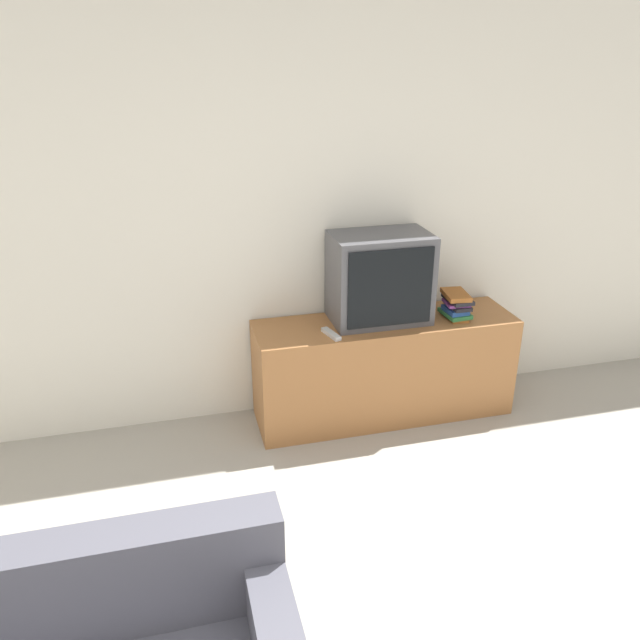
{
  "coord_description": "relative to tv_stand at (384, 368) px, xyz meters",
  "views": [
    {
      "loc": [
        -0.61,
        -0.65,
        2.24
      ],
      "look_at": [
        0.19,
        2.43,
        0.87
      ],
      "focal_mm": 35.0,
      "sensor_mm": 36.0,
      "label": 1
    }
  ],
  "objects": [
    {
      "name": "wall_back",
      "position": [
        -0.7,
        0.28,
        0.96
      ],
      "size": [
        9.0,
        0.06,
        2.6
      ],
      "color": "silver",
      "rests_on": "ground_plane"
    },
    {
      "name": "book_stack",
      "position": [
        0.45,
        -0.06,
        0.42
      ],
      "size": [
        0.17,
        0.23,
        0.17
      ],
      "color": "#995623",
      "rests_on": "tv_stand"
    },
    {
      "name": "tv_stand",
      "position": [
        0.0,
        0.0,
        0.0
      ],
      "size": [
        1.67,
        0.47,
        0.67
      ],
      "color": "#9E6638",
      "rests_on": "ground_plane"
    },
    {
      "name": "remote_on_stand",
      "position": [
        -0.4,
        -0.13,
        0.35
      ],
      "size": [
        0.08,
        0.18,
        0.02
      ],
      "rotation": [
        0.0,
        0.0,
        0.26
      ],
      "color": "#B7B7B7",
      "rests_on": "tv_stand"
    },
    {
      "name": "television",
      "position": [
        -0.04,
        0.04,
        0.61
      ],
      "size": [
        0.61,
        0.39,
        0.56
      ],
      "color": "#4C4C51",
      "rests_on": "tv_stand"
    }
  ]
}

